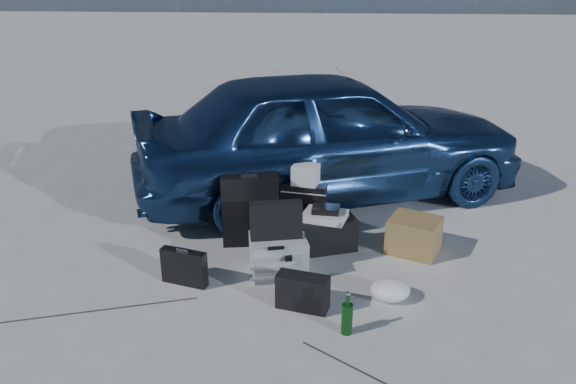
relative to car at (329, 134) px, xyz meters
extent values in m
plane|color=beige|center=(-0.37, -2.10, -0.75)|extent=(60.00, 60.00, 0.00)
imported|color=navy|center=(0.00, 0.00, 0.00)|extent=(4.76, 3.27, 1.50)
cube|color=#999C9E|center=(-0.40, -1.86, -0.58)|extent=(0.56, 0.50, 0.34)
cube|color=black|center=(-0.42, -1.86, -0.24)|extent=(0.46, 0.20, 0.33)
cube|color=black|center=(-1.19, -2.11, -0.59)|extent=(0.42, 0.20, 0.32)
cube|color=black|center=(-0.73, -1.30, -0.40)|extent=(0.57, 0.28, 0.71)
cube|color=black|center=(-0.23, -1.05, -0.48)|extent=(0.47, 0.23, 0.54)
cube|color=beige|center=(-0.21, -1.05, -0.11)|extent=(0.28, 0.25, 0.20)
cube|color=black|center=(-0.03, -1.39, -0.59)|extent=(0.69, 0.48, 0.32)
cube|color=beige|center=(-0.01, -1.38, -0.40)|extent=(0.46, 0.38, 0.07)
cube|color=black|center=(0.00, -1.37, -0.34)|extent=(0.27, 0.20, 0.05)
cube|color=olive|center=(0.84, -1.35, -0.58)|extent=(0.57, 0.54, 0.34)
ellipsoid|color=silver|center=(0.54, -2.22, -0.66)|extent=(0.36, 0.32, 0.18)
cube|color=black|center=(-0.16, -2.40, -0.61)|extent=(0.44, 0.25, 0.29)
cylinder|color=black|center=(0.18, -2.70, -0.58)|extent=(0.11, 0.11, 0.33)
camera|label=1|loc=(0.03, -6.20, 1.78)|focal=35.00mm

